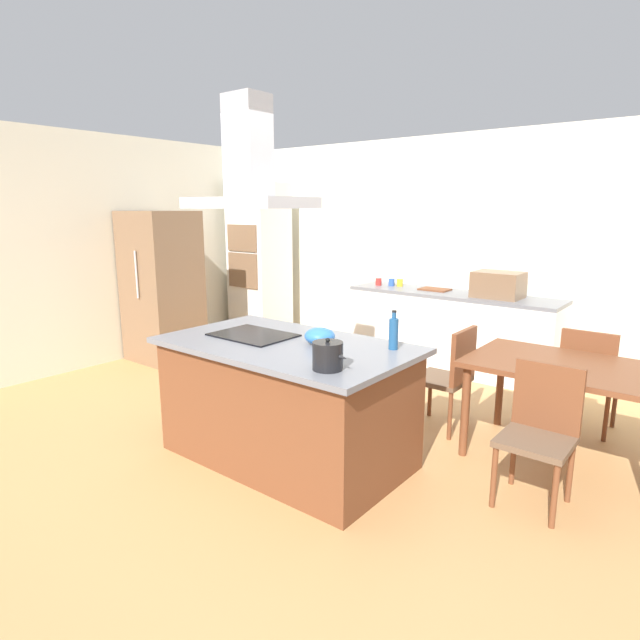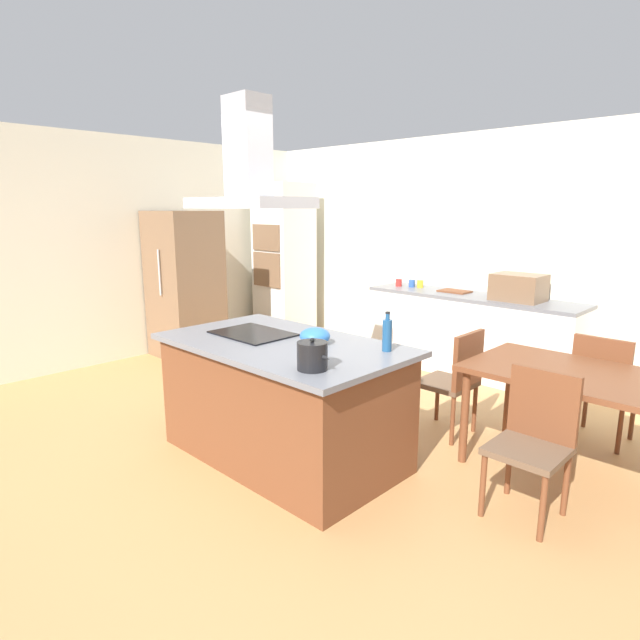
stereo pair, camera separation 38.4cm
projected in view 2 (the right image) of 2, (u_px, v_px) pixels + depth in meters
The scene contains 21 objects.
ground at pixel (399, 404), 5.05m from camera, with size 16.00×16.00×0.00m, color tan.
wall_back at pixel (492, 253), 6.00m from camera, with size 7.20×0.10×2.70m, color silver.
wall_left at pixel (160, 248), 6.76m from camera, with size 0.10×8.80×2.70m, color silver.
kitchen_island at pixel (283, 400), 3.90m from camera, with size 1.85×1.08×0.90m.
cooktop at pixel (253, 333), 4.03m from camera, with size 0.60×0.44×0.01m, color black.
tea_kettle at pixel (312, 356), 3.14m from camera, with size 0.24×0.19×0.20m.
olive_oil_bottle at pixel (387, 334), 3.54m from camera, with size 0.07×0.07×0.27m.
mixing_bowl at pixel (315, 336), 3.73m from camera, with size 0.22×0.22×0.12m, color #2D6BB7.
back_counter at pixel (469, 334), 5.95m from camera, with size 2.43×0.62×0.90m.
countertop_microwave at pixel (518, 287), 5.47m from camera, with size 0.50×0.38×0.28m, color brown.
coffee_mug_red at pixel (399, 283), 6.49m from camera, with size 0.08×0.08×0.09m, color red.
coffee_mug_blue at pixel (412, 283), 6.43m from camera, with size 0.08×0.08×0.09m, color #2D56B2.
coffee_mug_yellow at pixel (420, 284), 6.38m from camera, with size 0.08×0.08×0.09m, color gold.
cutting_board at pixel (455, 291), 6.05m from camera, with size 0.34×0.24×0.02m, color brown.
wall_oven_stack at pixel (284, 261), 7.59m from camera, with size 0.70×0.66×2.20m.
refrigerator at pixel (185, 285), 6.56m from camera, with size 0.80×0.73×1.82m.
dining_table at pixel (575, 383), 3.61m from camera, with size 1.40×0.90×0.75m.
chair_facing_island at pixel (534, 434), 3.18m from camera, with size 0.42×0.42×0.89m.
chair_at_left_end at pixel (455, 376), 4.27m from camera, with size 0.42×0.42×0.89m.
chair_facing_back_wall at pixel (603, 383), 4.11m from camera, with size 0.42×0.42×0.89m.
range_hood at pixel (248, 173), 3.78m from camera, with size 0.90×0.55×0.78m.
Camera 2 is at (2.76, -2.46, 1.85)m, focal length 29.36 mm.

